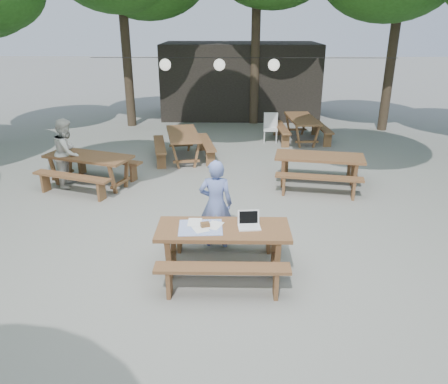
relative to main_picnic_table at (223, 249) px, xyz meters
The scene contains 13 objects.
ground 1.48m from the main_picnic_table, 92.15° to the left, with size 80.00×80.00×0.00m, color slate.
pavilion 11.98m from the main_picnic_table, 87.86° to the left, with size 6.00×3.00×2.80m, color black.
main_picnic_table is the anchor object (origin of this frame).
picnic_table_nw 4.86m from the main_picnic_table, 130.75° to the left, with size 2.32×2.12×0.75m.
picnic_table_ne 4.31m from the main_picnic_table, 60.31° to the left, with size 2.14×1.87×0.75m.
picnic_table_far_w 5.96m from the main_picnic_table, 101.83° to the left, with size 1.92×2.17×0.75m.
picnic_table_far_e 8.20m from the main_picnic_table, 73.33° to the left, with size 1.71×2.05×0.75m.
woman 0.95m from the main_picnic_table, 99.25° to the left, with size 0.56×0.37×1.54m, color #687BBF.
second_person 5.26m from the main_picnic_table, 134.38° to the left, with size 0.77×0.60×1.58m, color silver.
plastic_chair 7.84m from the main_picnic_table, 80.06° to the left, with size 0.46×0.46×0.90m.
laptop 0.58m from the main_picnic_table, ahead, with size 0.35×0.29×0.24m.
tabletop_clutter 0.50m from the main_picnic_table, behind, with size 0.70×0.61×0.08m.
paper_lanterns 7.70m from the main_picnic_table, 91.85° to the left, with size 9.00×0.34×0.38m.
Camera 1 is at (0.17, -7.30, 3.67)m, focal length 35.00 mm.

